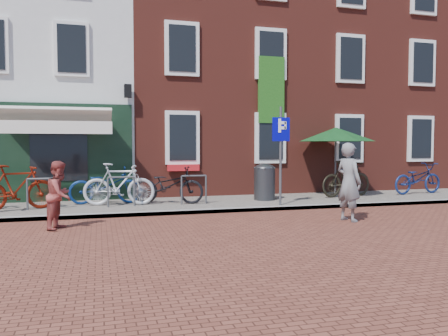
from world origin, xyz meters
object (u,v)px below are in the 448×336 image
object	(u,v)px
parking_sign	(281,143)
bicycle_1	(17,188)
parasol	(336,132)
bicycle_2	(105,185)
bicycle_4	(168,185)
litter_bin	(265,180)
boy	(60,195)
woman	(349,182)
bicycle_3	(119,184)
bicycle_6	(418,178)
bicycle_5	(346,179)

from	to	relation	value
parking_sign	bicycle_1	xyz separation A→B (m)	(-6.86, 0.83, -1.14)
parasol	bicycle_2	size ratio (longest dim) A/B	1.25
bicycle_4	litter_bin	bearing A→B (deg)	-68.32
boy	parking_sign	bearing A→B (deg)	-54.11
boy	bicycle_2	bearing A→B (deg)	3.56
woman	bicycle_4	bearing A→B (deg)	30.04
parking_sign	bicycle_3	bearing A→B (deg)	165.06
bicycle_3	woman	bearing A→B (deg)	-116.67
bicycle_1	bicycle_6	size ratio (longest dim) A/B	0.97
litter_bin	bicycle_4	size ratio (longest dim) A/B	0.58
parasol	bicycle_4	xyz separation A→B (m)	(-5.52, -0.36, -1.57)
bicycle_3	bicycle_5	xyz separation A→B (m)	(7.14, 0.11, 0.00)
parasol	bicycle_3	world-z (taller)	parasol
parasol	bicycle_5	bearing A→B (deg)	-46.75
boy	litter_bin	bearing A→B (deg)	-43.29
parking_sign	bicycle_5	size ratio (longest dim) A/B	1.40
boy	bicycle_1	world-z (taller)	boy
parking_sign	boy	size ratio (longest dim) A/B	1.90
litter_bin	parasol	size ratio (longest dim) A/B	0.47
parasol	bicycle_5	world-z (taller)	parasol
litter_bin	bicycle_3	size ratio (longest dim) A/B	0.60
parasol	bicycle_5	size ratio (longest dim) A/B	1.29
bicycle_1	parking_sign	bearing A→B (deg)	-118.91
parasol	boy	distance (m)	8.88
bicycle_3	bicycle_6	distance (m)	9.93
litter_bin	woman	distance (m)	3.59
parasol	bicycle_2	distance (m)	7.42
woman	bicycle_5	world-z (taller)	woman
litter_bin	parking_sign	xyz separation A→B (m)	(0.01, -1.21, 1.12)
woman	bicycle_6	size ratio (longest dim) A/B	0.91
parasol	bicycle_4	size ratio (longest dim) A/B	1.25
bicycle_3	bicycle_6	bearing A→B (deg)	-81.28
litter_bin	bicycle_3	world-z (taller)	same
woman	parasol	bearing A→B (deg)	-42.42
woman	bicycle_4	world-z (taller)	woman
boy	bicycle_2	distance (m)	3.24
parking_sign	bicycle_4	size ratio (longest dim) A/B	1.36
parasol	bicycle_3	bearing A→B (deg)	-176.90
bicycle_3	litter_bin	bearing A→B (deg)	-81.56
litter_bin	boy	xyz separation A→B (m)	(-5.64, -2.71, 0.01)
parasol	bicycle_6	distance (m)	3.42
litter_bin	bicycle_4	world-z (taller)	litter_bin
parking_sign	bicycle_1	size ratio (longest dim) A/B	1.40
bicycle_1	bicycle_3	bearing A→B (deg)	-104.75
boy	bicycle_6	world-z (taller)	boy
litter_bin	bicycle_3	bearing A→B (deg)	-179.18
boy	bicycle_6	bearing A→B (deg)	-54.80
parking_sign	bicycle_6	world-z (taller)	parking_sign
parking_sign	bicycle_2	distance (m)	5.08
woman	bicycle_3	bearing A→B (deg)	38.94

